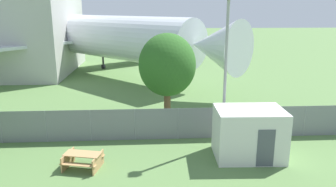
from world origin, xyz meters
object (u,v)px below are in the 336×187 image
Objects in this scene: airplane at (88,35)px; picnic_bench_near_cabin at (83,159)px; tree_near_hangar at (167,65)px; portable_cabin at (249,133)px.

picnic_bench_near_cabin is (3.68, -24.38, -3.95)m from airplane.
airplane reaches higher than tree_near_hangar.
airplane is 26.69m from portable_cabin.
tree_near_hangar is (-3.85, 5.92, 2.57)m from portable_cabin.
tree_near_hangar reaches higher than portable_cabin.
portable_cabin is 1.74× the size of picnic_bench_near_cabin.
airplane reaches higher than picnic_bench_near_cabin.
portable_cabin reaches higher than picnic_bench_near_cabin.
portable_cabin is at bearing -17.87° from airplane.
portable_cabin is 0.59× the size of tree_near_hangar.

